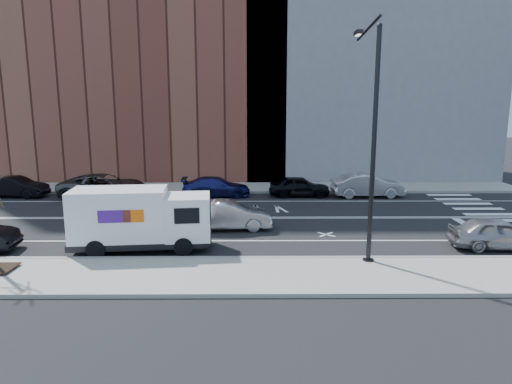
{
  "coord_description": "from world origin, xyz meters",
  "views": [
    {
      "loc": [
        2.47,
        -24.47,
        6.23
      ],
      "look_at": [
        2.63,
        0.27,
        1.4
      ],
      "focal_mm": 32.0,
      "sensor_mm": 36.0,
      "label": 1
    }
  ],
  "objects_px": {
    "fedex_van": "(140,218)",
    "driving_sedan": "(228,215)",
    "near_parked_front": "(498,233)",
    "far_parked_b": "(16,187)"
  },
  "relations": [
    {
      "from": "fedex_van",
      "to": "driving_sedan",
      "type": "bearing_deg",
      "value": 37.54
    },
    {
      "from": "near_parked_front",
      "to": "driving_sedan",
      "type": "bearing_deg",
      "value": 77.67
    },
    {
      "from": "fedex_van",
      "to": "far_parked_b",
      "type": "distance_m",
      "value": 15.99
    },
    {
      "from": "far_parked_b",
      "to": "driving_sedan",
      "type": "xyz_separation_m",
      "value": [
        14.75,
        -8.1,
        0.02
      ]
    },
    {
      "from": "fedex_van",
      "to": "near_parked_front",
      "type": "height_order",
      "value": "fedex_van"
    },
    {
      "from": "fedex_van",
      "to": "driving_sedan",
      "type": "height_order",
      "value": "fedex_van"
    },
    {
      "from": "fedex_van",
      "to": "near_parked_front",
      "type": "distance_m",
      "value": 15.45
    },
    {
      "from": "far_parked_b",
      "to": "near_parked_front",
      "type": "distance_m",
      "value": 28.91
    },
    {
      "from": "fedex_van",
      "to": "near_parked_front",
      "type": "xyz_separation_m",
      "value": [
        15.43,
        0.12,
        -0.73
      ]
    },
    {
      "from": "near_parked_front",
      "to": "far_parked_b",
      "type": "bearing_deg",
      "value": 69.71
    }
  ]
}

